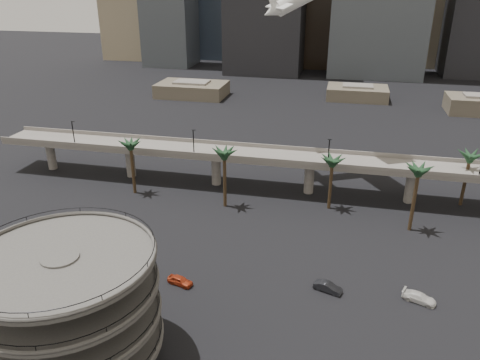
% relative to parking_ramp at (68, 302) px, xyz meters
% --- Properties ---
extents(ground, '(700.00, 700.00, 0.00)m').
position_rel_parking_ramp_xyz_m(ground, '(13.00, 4.00, -9.84)').
color(ground, black).
rests_on(ground, ground).
extents(parking_ramp, '(22.20, 22.20, 17.35)m').
position_rel_parking_ramp_xyz_m(parking_ramp, '(0.00, 0.00, 0.00)').
color(parking_ramp, '#4C4A47').
rests_on(parking_ramp, ground).
extents(overpass, '(130.00, 9.30, 14.70)m').
position_rel_parking_ramp_xyz_m(overpass, '(13.00, 59.00, -2.50)').
color(overpass, slate).
rests_on(overpass, ground).
extents(palm_trees, '(76.40, 18.40, 14.00)m').
position_rel_parking_ramp_xyz_m(palm_trees, '(24.58, 51.18, 1.46)').
color(palm_trees, '#42311C').
rests_on(palm_trees, ground).
extents(low_buildings, '(135.00, 27.50, 6.80)m').
position_rel_parking_ramp_xyz_m(low_buildings, '(19.89, 146.30, -6.97)').
color(low_buildings, brown).
rests_on(low_buildings, ground).
extents(car_a, '(4.62, 2.83, 1.47)m').
position_rel_parking_ramp_xyz_m(car_a, '(7.00, 19.02, -9.10)').
color(car_a, '#B43819').
rests_on(car_a, ground).
extents(car_b, '(4.80, 2.90, 1.49)m').
position_rel_parking_ramp_xyz_m(car_b, '(30.36, 22.53, -9.09)').
color(car_b, black).
rests_on(car_b, ground).
extents(car_c, '(5.42, 3.67, 1.46)m').
position_rel_parking_ramp_xyz_m(car_c, '(44.14, 23.01, -9.11)').
color(car_c, silver).
rests_on(car_c, ground).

